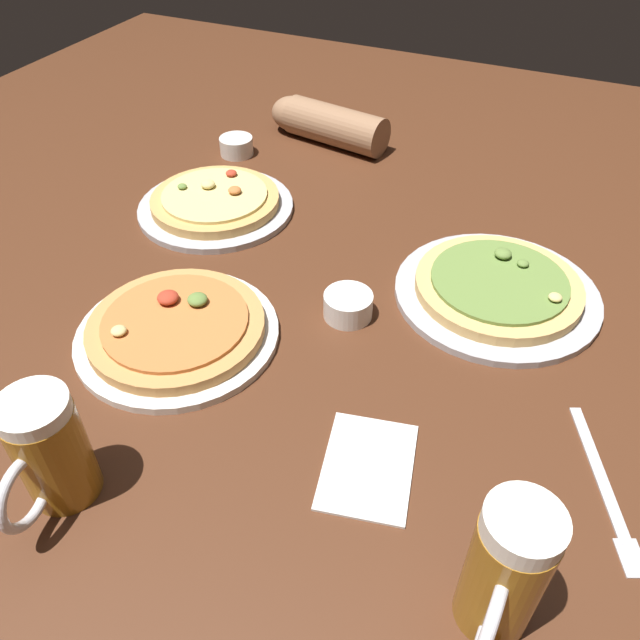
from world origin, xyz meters
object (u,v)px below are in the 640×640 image
Objects in this scene: pizza_plate_near at (177,329)px; fork_left at (605,487)px; diner_arm at (324,123)px; pizza_plate_side at (216,203)px; beer_mug_dark at (504,575)px; ramekin_butter at (348,305)px; beer_mug_amber at (49,452)px; napkin_folded at (368,465)px; pizza_plate_far at (498,289)px; ramekin_sauce at (236,146)px.

pizza_plate_near is 1.37× the size of fork_left.
diner_arm reaches higher than pizza_plate_near.
pizza_plate_side is 0.84m from beer_mug_dark.
beer_mug_amber is at bearing -112.92° from ramekin_butter.
pizza_plate_far is at bearing 79.95° from napkin_folded.
ramekin_butter is (0.21, 0.15, 0.00)m from pizza_plate_near.
ramekin_butter is (0.34, -0.18, 0.00)m from pizza_plate_side.
beer_mug_amber is (0.16, -0.60, 0.06)m from pizza_plate_side.
ramekin_butter reaches higher than ramekin_sauce.
ramekin_sauce is at bearing 111.53° from pizza_plate_near.
pizza_plate_far is 2.14× the size of beer_mug_amber.
pizza_plate_far is 1.10× the size of pizza_plate_side.
pizza_plate_near reaches higher than pizza_plate_far.
diner_arm reaches higher than pizza_plate_side.
diner_arm is (0.06, 0.35, 0.03)m from pizza_plate_side.
pizza_plate_near reaches higher than pizza_plate_side.
diner_arm is at bearing 79.56° from pizza_plate_side.
pizza_plate_side is 0.63m from napkin_folded.
beer_mug_amber is at bearing -172.87° from beer_mug_dark.
ramekin_sauce is (-0.72, 0.75, -0.07)m from beer_mug_dark.
ramekin_sauce is at bearing 106.62° from beer_mug_amber.
ramekin_butter is 0.60m from diner_arm.
beer_mug_amber is 0.85m from ramekin_sauce.
pizza_plate_side is 3.88× the size of ramekin_butter.
napkin_folded is at bearing 146.12° from beer_mug_dark.
pizza_plate_near is at bearing 157.28° from beer_mug_dark.
pizza_plate_far is 1.48× the size of fork_left.
beer_mug_amber reaches higher than ramekin_sauce.
pizza_plate_side is 1.67× the size of beer_mug_dark.
pizza_plate_far is at bearing 122.97° from fork_left.
fork_left is (0.26, 0.09, -0.00)m from napkin_folded.
pizza_plate_far is at bearing 56.19° from beer_mug_amber.
diner_arm is (-0.67, 0.69, 0.04)m from fork_left.
pizza_plate_near is 0.60m from fork_left.
fork_left is (0.73, -0.34, -0.01)m from pizza_plate_side.
pizza_plate_side is at bearing 155.32° from fork_left.
beer_mug_amber is 0.53× the size of diner_arm.
pizza_plate_side is at bearing 140.04° from beer_mug_dark.
pizza_plate_near is at bearing 96.19° from beer_mug_amber.
pizza_plate_far is 4.28× the size of ramekin_butter.
pizza_plate_near is 4.18× the size of ramekin_sauce.
pizza_plate_near is 0.35m from napkin_folded.
beer_mug_dark is 0.22m from napkin_folded.
ramekin_butter is at bearing -62.28° from diner_arm.
fork_left is (0.09, 0.20, -0.08)m from beer_mug_dark.
beer_mug_amber reaches higher than napkin_folded.
beer_mug_dark is at bearing 7.13° from beer_mug_amber.
beer_mug_amber reaches higher than diner_arm.
pizza_plate_side is 0.38m from ramekin_butter.
ramekin_sauce reaches higher than napkin_folded.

